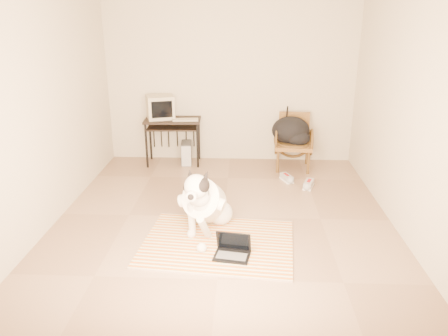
# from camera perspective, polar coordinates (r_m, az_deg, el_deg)

# --- Properties ---
(floor) EXTENTS (4.50, 4.50, 0.00)m
(floor) POSITION_cam_1_polar(r_m,az_deg,el_deg) (5.36, -0.02, -6.42)
(floor) COLOR #8D6F56
(floor) RESTS_ON ground
(wall_back) EXTENTS (4.50, 0.00, 4.50)m
(wall_back) POSITION_cam_1_polar(r_m,az_deg,el_deg) (7.13, 0.82, 11.60)
(wall_back) COLOR beige
(wall_back) RESTS_ON floor
(wall_front) EXTENTS (4.50, 0.00, 4.50)m
(wall_front) POSITION_cam_1_polar(r_m,az_deg,el_deg) (2.76, -2.17, -1.94)
(wall_front) COLOR beige
(wall_front) RESTS_ON floor
(wall_left) EXTENTS (0.00, 4.50, 4.50)m
(wall_left) POSITION_cam_1_polar(r_m,az_deg,el_deg) (5.39, -21.98, 7.48)
(wall_left) COLOR beige
(wall_left) RESTS_ON floor
(wall_right) EXTENTS (0.00, 4.50, 4.50)m
(wall_right) POSITION_cam_1_polar(r_m,az_deg,el_deg) (5.22, 22.65, 7.03)
(wall_right) COLOR beige
(wall_right) RESTS_ON floor
(rug) EXTENTS (1.71, 1.37, 0.02)m
(rug) POSITION_cam_1_polar(r_m,az_deg,el_deg) (4.78, -0.82, -9.78)
(rug) COLOR #DB5C12
(rug) RESTS_ON floor
(dog) EXTENTS (0.58, 1.17, 0.84)m
(dog) POSITION_cam_1_polar(r_m,az_deg,el_deg) (4.93, -2.51, -4.58)
(dog) COLOR silver
(dog) RESTS_ON rug
(laptop) EXTENTS (0.39, 0.31, 0.25)m
(laptop) POSITION_cam_1_polar(r_m,az_deg,el_deg) (4.52, 1.12, -10.66)
(laptop) COLOR black
(laptop) RESTS_ON rug
(computer_desk) EXTENTS (0.91, 0.54, 0.74)m
(computer_desk) POSITION_cam_1_polar(r_m,az_deg,el_deg) (7.07, -6.73, 5.51)
(computer_desk) COLOR black
(computer_desk) RESTS_ON floor
(crt_monitor) EXTENTS (0.51, 0.50, 0.37)m
(crt_monitor) POSITION_cam_1_polar(r_m,az_deg,el_deg) (7.11, -8.32, 7.89)
(crt_monitor) COLOR #B1A68B
(crt_monitor) RESTS_ON computer_desk
(desk_keyboard) EXTENTS (0.41, 0.18, 0.03)m
(desk_keyboard) POSITION_cam_1_polar(r_m,az_deg,el_deg) (6.95, -5.05, 6.31)
(desk_keyboard) COLOR #B1A68B
(desk_keyboard) RESTS_ON computer_desk
(pc_tower) EXTENTS (0.20, 0.39, 0.35)m
(pc_tower) POSITION_cam_1_polar(r_m,az_deg,el_deg) (7.18, -4.93, 1.97)
(pc_tower) COLOR #525255
(pc_tower) RESTS_ON floor
(rattan_chair) EXTENTS (0.61, 0.59, 0.86)m
(rattan_chair) POSITION_cam_1_polar(r_m,az_deg,el_deg) (6.99, 9.06, 3.47)
(rattan_chair) COLOR brown
(rattan_chair) RESTS_ON floor
(backpack) EXTENTS (0.59, 0.51, 0.44)m
(backpack) POSITION_cam_1_polar(r_m,az_deg,el_deg) (6.92, 8.87, 4.71)
(backpack) COLOR black
(backpack) RESTS_ON rattan_chair
(sneaker_left) EXTENTS (0.20, 0.29, 0.09)m
(sneaker_left) POSITION_cam_1_polar(r_m,az_deg,el_deg) (6.52, 8.19, -1.32)
(sneaker_left) COLOR white
(sneaker_left) RESTS_ON floor
(sneaker_right) EXTENTS (0.20, 0.30, 0.10)m
(sneaker_right) POSITION_cam_1_polar(r_m,az_deg,el_deg) (6.33, 11.00, -2.12)
(sneaker_right) COLOR white
(sneaker_right) RESTS_ON floor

